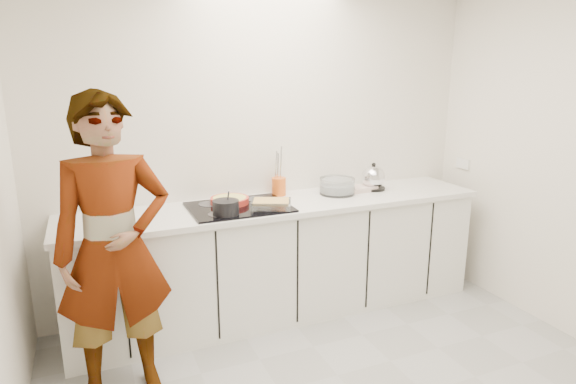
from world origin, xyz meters
name	(u,v)px	position (x,y,z in m)	size (l,w,h in m)	color
wall_back	(267,146)	(0.00, 1.60, 1.30)	(3.60, 0.00, 2.60)	white
base_cabinets	(282,260)	(0.00, 1.28, 0.43)	(3.20, 0.58, 0.87)	white
countertop	(282,205)	(0.00, 1.28, 0.89)	(3.24, 0.64, 0.04)	white
hob	(239,207)	(-0.35, 1.26, 0.92)	(0.72, 0.54, 0.01)	black
tart_dish	(230,200)	(-0.39, 1.36, 0.95)	(0.35, 0.35, 0.05)	red
saucepan	(226,207)	(-0.50, 1.09, 0.97)	(0.21, 0.21, 0.17)	black
baking_dish	(271,203)	(-0.15, 1.13, 0.95)	(0.34, 0.30, 0.05)	silver
mixing_bowl	(337,187)	(0.51, 1.34, 0.97)	(0.30, 0.30, 0.13)	silver
tea_towel	(361,188)	(0.74, 1.36, 0.93)	(0.23, 0.17, 0.04)	white
kettle	(373,178)	(0.86, 1.36, 1.01)	(0.24, 0.24, 0.23)	black
utensil_crock	(279,186)	(0.06, 1.50, 0.98)	(0.11, 0.11, 0.14)	orange
cook	(114,250)	(-1.25, 0.76, 0.90)	(0.65, 0.43, 1.79)	white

